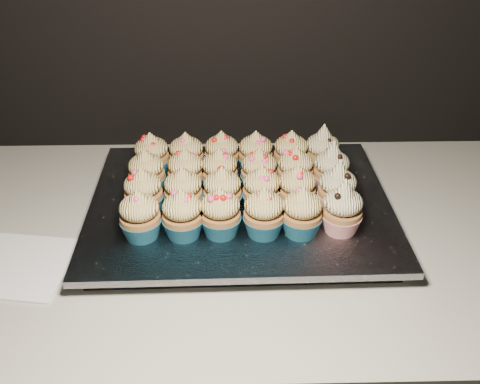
{
  "coord_description": "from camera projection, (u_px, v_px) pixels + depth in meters",
  "views": [
    {
      "loc": [
        0.01,
        0.97,
        1.44
      ],
      "look_at": [
        0.03,
        1.73,
        0.95
      ],
      "focal_mm": 40.0,
      "sensor_mm": 36.0,
      "label": 1
    }
  ],
  "objects": [
    {
      "name": "cupcake_4",
      "position": [
        302.0,
        213.0,
        0.81
      ],
      "size": [
        0.06,
        0.06,
        0.08
      ],
      "color": "#195D79",
      "rests_on": "foil_lining"
    },
    {
      "name": "cupcake_12",
      "position": [
        147.0,
        173.0,
        0.91
      ],
      "size": [
        0.06,
        0.06,
        0.08
      ],
      "color": "#195D79",
      "rests_on": "foil_lining"
    },
    {
      "name": "cupcake_11",
      "position": [
        337.0,
        189.0,
        0.87
      ],
      "size": [
        0.06,
        0.06,
        0.1
      ],
      "color": "#AC1A17",
      "rests_on": "foil_lining"
    },
    {
      "name": "cupcake_19",
      "position": [
        187.0,
        155.0,
        0.97
      ],
      "size": [
        0.06,
        0.06,
        0.08
      ],
      "color": "#195D79",
      "rests_on": "foil_lining"
    },
    {
      "name": "cupcake_6",
      "position": [
        143.0,
        193.0,
        0.86
      ],
      "size": [
        0.06,
        0.06,
        0.08
      ],
      "color": "#195D79",
      "rests_on": "foil_lining"
    },
    {
      "name": "cupcake_17",
      "position": [
        331.0,
        169.0,
        0.92
      ],
      "size": [
        0.06,
        0.06,
        0.1
      ],
      "color": "#AC1A17",
      "rests_on": "foil_lining"
    },
    {
      "name": "cupcake_16",
      "position": [
        295.0,
        170.0,
        0.92
      ],
      "size": [
        0.06,
        0.06,
        0.08
      ],
      "color": "#195D79",
      "rests_on": "foil_lining"
    },
    {
      "name": "cupcake_8",
      "position": [
        222.0,
        192.0,
        0.86
      ],
      "size": [
        0.06,
        0.06,
        0.08
      ],
      "color": "#195D79",
      "rests_on": "foil_lining"
    },
    {
      "name": "cupcake_7",
      "position": [
        183.0,
        192.0,
        0.86
      ],
      "size": [
        0.06,
        0.06,
        0.08
      ],
      "color": "#195D79",
      "rests_on": "foil_lining"
    },
    {
      "name": "foil_lining",
      "position": [
        240.0,
        203.0,
        0.91
      ],
      "size": [
        0.51,
        0.4,
        0.01
      ],
      "primitive_type": "cube",
      "rotation": [
        0.0,
        0.0,
        0.01
      ],
      "color": "silver",
      "rests_on": "baking_tray"
    },
    {
      "name": "cupcake_5",
      "position": [
        342.0,
        209.0,
        0.82
      ],
      "size": [
        0.06,
        0.06,
        0.1
      ],
      "color": "#AC1A17",
      "rests_on": "foil_lining"
    },
    {
      "name": "cupcake_13",
      "position": [
        186.0,
        172.0,
        0.92
      ],
      "size": [
        0.06,
        0.06,
        0.08
      ],
      "color": "#195D79",
      "rests_on": "foil_lining"
    },
    {
      "name": "cupcake_14",
      "position": [
        220.0,
        172.0,
        0.92
      ],
      "size": [
        0.06,
        0.06,
        0.08
      ],
      "color": "#195D79",
      "rests_on": "foil_lining"
    },
    {
      "name": "cupcake_21",
      "position": [
        256.0,
        154.0,
        0.97
      ],
      "size": [
        0.06,
        0.06,
        0.08
      ],
      "color": "#195D79",
      "rests_on": "foil_lining"
    },
    {
      "name": "cupcake_1",
      "position": [
        182.0,
        215.0,
        0.81
      ],
      "size": [
        0.06,
        0.06,
        0.08
      ],
      "color": "#195D79",
      "rests_on": "foil_lining"
    },
    {
      "name": "cupcake_15",
      "position": [
        259.0,
        172.0,
        0.92
      ],
      "size": [
        0.06,
        0.06,
        0.08
      ],
      "color": "#195D79",
      "rests_on": "foil_lining"
    },
    {
      "name": "baking_tray",
      "position": [
        240.0,
        211.0,
        0.92
      ],
      "size": [
        0.47,
        0.36,
        0.02
      ],
      "primitive_type": "cube",
      "rotation": [
        0.0,
        0.0,
        0.01
      ],
      "color": "black",
      "rests_on": "worktop"
    },
    {
      "name": "cupcake_18",
      "position": [
        152.0,
        156.0,
        0.96
      ],
      "size": [
        0.06,
        0.06,
        0.08
      ],
      "color": "#195D79",
      "rests_on": "foil_lining"
    },
    {
      "name": "cupcake_22",
      "position": [
        291.0,
        153.0,
        0.97
      ],
      "size": [
        0.06,
        0.06,
        0.08
      ],
      "color": "#195D79",
      "rests_on": "foil_lining"
    },
    {
      "name": "cupcake_23",
      "position": [
        322.0,
        151.0,
        0.98
      ],
      "size": [
        0.06,
        0.06,
        0.1
      ],
      "color": "#AC1A17",
      "rests_on": "foil_lining"
    },
    {
      "name": "cupcake_10",
      "position": [
        297.0,
        189.0,
        0.87
      ],
      "size": [
        0.06,
        0.06,
        0.08
      ],
      "color": "#195D79",
      "rests_on": "foil_lining"
    },
    {
      "name": "cupcake_2",
      "position": [
        220.0,
        213.0,
        0.81
      ],
      "size": [
        0.06,
        0.06,
        0.08
      ],
      "color": "#195D79",
      "rests_on": "foil_lining"
    },
    {
      "name": "napkin",
      "position": [
        23.0,
        266.0,
        0.82
      ],
      "size": [
        0.17,
        0.17,
        0.0
      ],
      "primitive_type": "cube",
      "rotation": [
        0.0,
        0.0,
        -0.15
      ],
      "color": "white",
      "rests_on": "worktop"
    },
    {
      "name": "cupcake_9",
      "position": [
        262.0,
        190.0,
        0.87
      ],
      "size": [
        0.06,
        0.06,
        0.08
      ],
      "color": "#195D79",
      "rests_on": "foil_lining"
    },
    {
      "name": "cupcake_20",
      "position": [
        222.0,
        154.0,
        0.97
      ],
      "size": [
        0.06,
        0.06,
        0.08
      ],
      "color": "#195D79",
      "rests_on": "foil_lining"
    },
    {
      "name": "cupcake_3",
      "position": [
        264.0,
        213.0,
        0.81
      ],
      "size": [
        0.06,
        0.06,
        0.08
      ],
      "color": "#195D79",
      "rests_on": "foil_lining"
    },
    {
      "name": "worktop",
      "position": [
        224.0,
        235.0,
        0.92
      ],
      "size": [
        2.44,
        0.64,
        0.04
      ],
      "primitive_type": "cube",
      "color": "beige",
      "rests_on": "cabinet"
    },
    {
      "name": "cupcake_0",
      "position": [
        140.0,
        216.0,
        0.81
      ],
      "size": [
        0.06,
        0.06,
        0.08
      ],
      "color": "#195D79",
      "rests_on": "foil_lining"
    }
  ]
}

